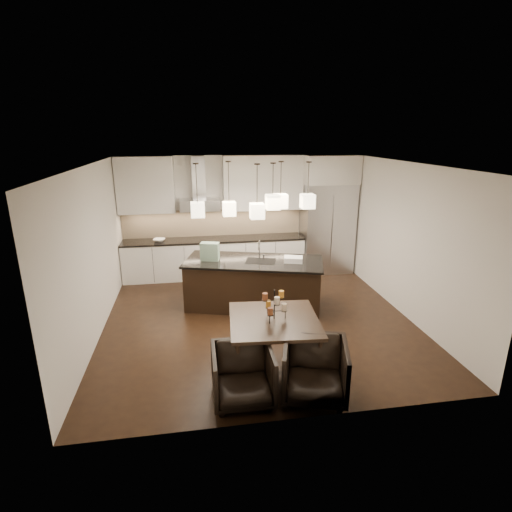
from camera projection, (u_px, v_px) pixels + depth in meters
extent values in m
cube|color=black|center=(258.00, 319.00, 7.41)|extent=(5.50, 5.50, 0.02)
cube|color=white|center=(258.00, 163.00, 6.56)|extent=(5.50, 5.50, 0.02)
cube|color=silver|center=(239.00, 215.00, 9.59)|extent=(5.50, 0.02, 2.80)
cube|color=silver|center=(299.00, 313.00, 4.39)|extent=(5.50, 0.02, 2.80)
cube|color=silver|center=(93.00, 253.00, 6.56)|extent=(0.02, 5.50, 2.80)
cube|color=silver|center=(404.00, 239.00, 7.41)|extent=(0.02, 5.50, 2.80)
cube|color=#B7B7BA|center=(327.00, 228.00, 9.65)|extent=(1.20, 0.72, 2.15)
cube|color=silver|center=(330.00, 169.00, 9.23)|extent=(1.26, 0.72, 0.65)
cube|color=silver|center=(215.00, 258.00, 9.46)|extent=(4.21, 0.62, 0.88)
cube|color=black|center=(214.00, 239.00, 9.33)|extent=(4.21, 0.66, 0.04)
cube|color=#C6AD8A|center=(213.00, 223.00, 9.51)|extent=(4.21, 0.02, 0.63)
cube|color=silver|center=(145.00, 185.00, 8.85)|extent=(1.25, 0.35, 1.25)
cube|color=silver|center=(263.00, 183.00, 9.26)|extent=(1.85, 0.35, 1.25)
cube|color=#B7B7BA|center=(200.00, 205.00, 9.08)|extent=(0.90, 0.52, 0.24)
cube|color=#B7B7BA|center=(199.00, 177.00, 9.01)|extent=(0.30, 0.28, 0.96)
imported|color=silver|center=(159.00, 240.00, 9.07)|extent=(0.31, 0.31, 0.06)
cube|color=black|center=(254.00, 284.00, 7.82)|extent=(2.73, 1.69, 0.90)
cube|color=black|center=(254.00, 262.00, 7.68)|extent=(2.84, 1.79, 0.04)
cube|color=#155136|center=(210.00, 251.00, 7.65)|extent=(0.38, 0.27, 0.35)
cube|color=silver|center=(293.00, 259.00, 7.58)|extent=(0.40, 0.33, 0.10)
cylinder|color=beige|center=(284.00, 307.00, 5.66)|extent=(0.08, 0.08, 0.10)
cylinder|color=orange|center=(268.00, 304.00, 5.76)|extent=(0.08, 0.08, 0.10)
cylinder|color=brown|center=(270.00, 311.00, 5.53)|extent=(0.08, 0.08, 0.10)
cylinder|color=orange|center=(281.00, 294.00, 5.69)|extent=(0.08, 0.08, 0.10)
cylinder|color=brown|center=(265.00, 297.00, 5.61)|extent=(0.08, 0.08, 0.10)
cylinder|color=beige|center=(277.00, 301.00, 5.47)|extent=(0.08, 0.08, 0.10)
imported|color=black|center=(243.00, 375.00, 5.06)|extent=(0.78, 0.80, 0.72)
imported|color=black|center=(315.00, 370.00, 5.13)|extent=(1.01, 1.03, 0.76)
cube|color=#F7E4B7|center=(198.00, 210.00, 7.04)|extent=(0.24, 0.24, 0.26)
cube|color=#F7E4B7|center=(229.00, 209.00, 7.53)|extent=(0.24, 0.24, 0.26)
cube|color=#F7E4B7|center=(273.00, 202.00, 7.11)|extent=(0.24, 0.24, 0.26)
cube|color=#F7E4B7|center=(281.00, 201.00, 7.48)|extent=(0.24, 0.24, 0.26)
cube|color=#F7E4B7|center=(308.00, 201.00, 7.38)|extent=(0.24, 0.24, 0.26)
cube|color=#F7E4B7|center=(257.00, 211.00, 6.94)|extent=(0.24, 0.24, 0.26)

